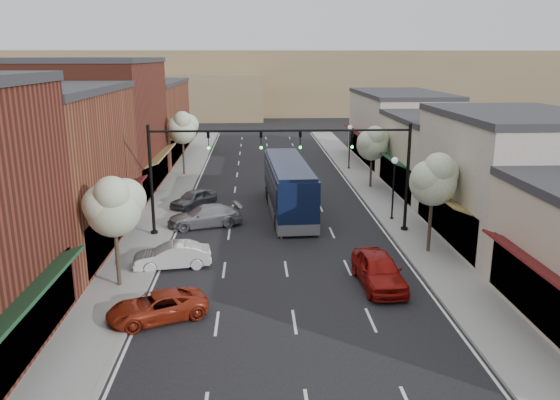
{
  "coord_description": "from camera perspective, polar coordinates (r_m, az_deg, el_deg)",
  "views": [
    {
      "loc": [
        -1.62,
        -25.13,
        10.99
      ],
      "look_at": [
        -0.04,
        8.1,
        2.2
      ],
      "focal_mm": 35.0,
      "sensor_mm": 36.0,
      "label": 1
    }
  ],
  "objects": [
    {
      "name": "curb_left",
      "position": [
        45.3,
        -9.47,
        0.65
      ],
      "size": [
        0.25,
        73.0,
        0.17
      ],
      "primitive_type": "cube",
      "color": "gray",
      "rests_on": "ground"
    },
    {
      "name": "sidewalk_left",
      "position": [
        45.49,
        -11.22,
        0.63
      ],
      "size": [
        2.8,
        73.0,
        0.15
      ],
      "primitive_type": "cube",
      "color": "gray",
      "rests_on": "ground"
    },
    {
      "name": "parked_car_a",
      "position": [
        24.39,
        -12.74,
        -10.82
      ],
      "size": [
        4.68,
        3.47,
        1.18
      ],
      "primitive_type": "imported",
      "rotation": [
        0.0,
        0.0,
        -1.17
      ],
      "color": "maroon",
      "rests_on": "ground"
    },
    {
      "name": "tree_right_far",
      "position": [
        46.69,
        9.68,
        5.97
      ],
      "size": [
        2.85,
        2.65,
        5.43
      ],
      "color": "#47382B",
      "rests_on": "ground"
    },
    {
      "name": "parked_car_d",
      "position": [
        41.26,
        -9.02,
        0.13
      ],
      "size": [
        3.69,
        4.1,
        1.35
      ],
      "primitive_type": "imported",
      "rotation": [
        0.0,
        0.0,
        -0.66
      ],
      "color": "#585A5F",
      "rests_on": "ground"
    },
    {
      "name": "bldg_left_midnear",
      "position": [
        34.18,
        -24.35,
        2.8
      ],
      "size": [
        10.14,
        14.1,
        9.4
      ],
      "color": "brown",
      "rests_on": "ground"
    },
    {
      "name": "hill_near",
      "position": [
        105.98,
        -15.74,
        10.47
      ],
      "size": [
        50.0,
        20.0,
        8.0
      ],
      "primitive_type": "cube",
      "color": "#7A6647",
      "rests_on": "ground"
    },
    {
      "name": "tree_left_near",
      "position": [
        26.81,
        -16.96,
        -0.48
      ],
      "size": [
        2.85,
        2.65,
        5.69
      ],
      "color": "#47382B",
      "rests_on": "ground"
    },
    {
      "name": "bldg_right_midnear",
      "position": [
        35.42,
        23.01,
        2.08
      ],
      "size": [
        9.14,
        12.1,
        7.9
      ],
      "color": "#BEB3A3",
      "rests_on": "ground"
    },
    {
      "name": "bldg_left_midfar",
      "position": [
        47.2,
        -18.37,
        7.25
      ],
      "size": [
        10.14,
        14.1,
        10.9
      ],
      "color": "maroon",
      "rests_on": "ground"
    },
    {
      "name": "sidewalk_right",
      "position": [
        46.08,
        9.91,
        0.87
      ],
      "size": [
        2.8,
        73.0,
        0.15
      ],
      "primitive_type": "cube",
      "color": "gray",
      "rests_on": "ground"
    },
    {
      "name": "lamp_post_near",
      "position": [
        37.71,
        11.81,
        2.26
      ],
      "size": [
        0.44,
        0.44,
        4.44
      ],
      "color": "black",
      "rests_on": "ground"
    },
    {
      "name": "curb_right",
      "position": [
        45.8,
        8.2,
        0.86
      ],
      "size": [
        0.25,
        73.0,
        0.17
      ],
      "primitive_type": "cube",
      "color": "gray",
      "rests_on": "ground"
    },
    {
      "name": "bldg_left_far",
      "position": [
        62.79,
        -14.44,
        8.09
      ],
      "size": [
        10.14,
        18.1,
        8.4
      ],
      "color": "brown",
      "rests_on": "ground"
    },
    {
      "name": "signal_mast_right",
      "position": [
        34.51,
        9.45,
        3.96
      ],
      "size": [
        8.22,
        0.46,
        7.0
      ],
      "color": "black",
      "rests_on": "ground"
    },
    {
      "name": "red_hatchback",
      "position": [
        27.43,
        10.27,
        -7.19
      ],
      "size": [
        2.22,
        4.95,
        1.65
      ],
      "primitive_type": "imported",
      "rotation": [
        0.0,
        0.0,
        0.06
      ],
      "color": "maroon",
      "rests_on": "ground"
    },
    {
      "name": "bldg_right_midfar",
      "position": [
        46.44,
        16.63,
        4.48
      ],
      "size": [
        9.14,
        12.1,
        6.4
      ],
      "color": "#BBAD94",
      "rests_on": "ground"
    },
    {
      "name": "lamp_post_far",
      "position": [
        54.55,
        7.29,
        6.26
      ],
      "size": [
        0.44,
        0.44,
        4.44
      ],
      "color": "black",
      "rests_on": "ground"
    },
    {
      "name": "hill_far",
      "position": [
        115.25,
        -1.97,
        12.31
      ],
      "size": [
        120.0,
        30.0,
        12.0
      ],
      "primitive_type": "cube",
      "color": "#7A6647",
      "rests_on": "ground"
    },
    {
      "name": "tree_right_near",
      "position": [
        31.43,
        15.84,
        2.22
      ],
      "size": [
        2.85,
        2.65,
        5.95
      ],
      "color": "#47382B",
      "rests_on": "ground"
    },
    {
      "name": "coach_bus",
      "position": [
        39.22,
        0.88,
        1.46
      ],
      "size": [
        3.21,
        12.31,
        3.73
      ],
      "rotation": [
        0.0,
        0.0,
        0.05
      ],
      "color": "#0C1633",
      "rests_on": "ground"
    },
    {
      "name": "ground",
      "position": [
        27.48,
        0.89,
        -8.77
      ],
      "size": [
        160.0,
        160.0,
        0.0
      ],
      "primitive_type": "plane",
      "color": "black",
      "rests_on": "ground"
    },
    {
      "name": "tree_left_far",
      "position": [
        51.9,
        -10.14,
        7.5
      ],
      "size": [
        2.85,
        2.65,
        6.13
      ],
      "color": "#47382B",
      "rests_on": "ground"
    },
    {
      "name": "parked_car_b",
      "position": [
        29.83,
        -11.2,
        -5.73
      ],
      "size": [
        4.27,
        2.08,
        1.35
      ],
      "primitive_type": "imported",
      "rotation": [
        0.0,
        0.0,
        -1.41
      ],
      "color": "silver",
      "rests_on": "ground"
    },
    {
      "name": "parked_car_c",
      "position": [
        36.55,
        -7.88,
        -1.67
      ],
      "size": [
        5.27,
        3.25,
        1.43
      ],
      "primitive_type": "imported",
      "rotation": [
        0.0,
        0.0,
        -1.3
      ],
      "color": "#96969B",
      "rests_on": "ground"
    },
    {
      "name": "signal_mast_left",
      "position": [
        33.97,
        -9.46,
        3.8
      ],
      "size": [
        8.22,
        0.46,
        7.0
      ],
      "color": "black",
      "rests_on": "ground"
    },
    {
      "name": "bldg_right_far",
      "position": [
        59.61,
        12.3,
        7.4
      ],
      "size": [
        9.14,
        16.1,
        7.4
      ],
      "color": "#BEB3A3",
      "rests_on": "ground"
    }
  ]
}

